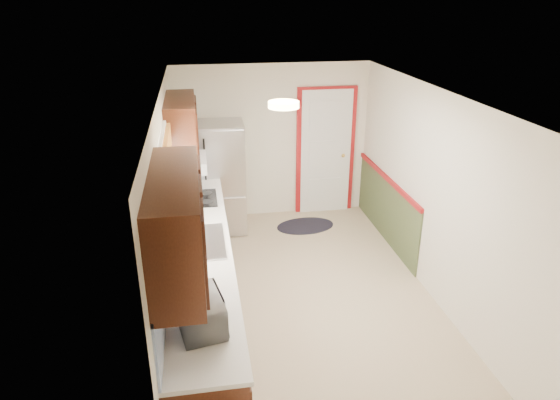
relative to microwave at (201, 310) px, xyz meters
name	(u,v)px	position (x,y,z in m)	size (l,w,h in m)	color
room_shell	(307,205)	(1.20, 1.65, 0.09)	(3.20, 5.20, 2.52)	tan
kitchen_run	(196,258)	(-0.04, 1.36, -0.30)	(0.63, 4.00, 2.20)	#3C190D
back_wall_trim	(338,164)	(2.19, 3.86, -0.22)	(1.12, 2.30, 2.08)	maroon
ceiling_fixture	(284,105)	(0.90, 1.45, 1.25)	(0.30, 0.30, 0.06)	#FFD88C
microwave	(201,310)	(0.00, 0.00, 0.00)	(0.50, 0.28, 0.34)	white
refrigerator	(221,178)	(0.37, 3.70, -0.28)	(0.70, 0.70, 1.65)	#B7B7BC
rug	(305,226)	(1.62, 3.55, -1.10)	(0.90, 0.58, 0.01)	black
cooktop	(198,199)	(0.01, 2.64, -0.16)	(0.48, 0.58, 0.02)	black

